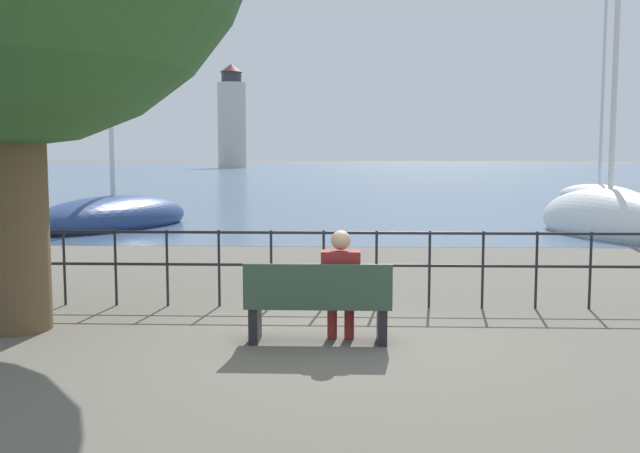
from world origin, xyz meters
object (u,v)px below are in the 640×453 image
Objects in this scene: sailboat_0 at (114,216)px; sailboat_1 at (609,220)px; park_bench at (318,305)px; seated_person_left at (341,281)px; sailboat_2 at (599,194)px; harbor_lighthouse at (232,120)px.

sailboat_1 is (13.47, -1.82, 0.08)m from sailboat_0.
seated_person_left is at bearing 16.65° from park_bench.
sailboat_2 is (4.95, 14.98, -0.11)m from sailboat_1.
sailboat_2 is at bearing 65.04° from park_bench.
sailboat_1 reaches higher than seated_person_left.
sailboat_1 is at bearing 56.84° from park_bench.
sailboat_0 is at bearing -163.72° from sailboat_2.
sailboat_0 reaches higher than seated_person_left.
sailboat_2 is at bearing -71.23° from harbor_lighthouse.
sailboat_2 is (18.42, 13.16, -0.03)m from sailboat_0.
seated_person_left is at bearing -140.03° from sailboat_1.
sailboat_2 is at bearing 59.18° from sailboat_0.
sailboat_1 is at bearing -76.02° from harbor_lighthouse.
park_bench is at bearing -39.33° from sailboat_0.
sailboat_1 is 0.62× the size of harbor_lighthouse.
park_bench is 123.20m from harbor_lighthouse.
harbor_lighthouse is at bearing 99.70° from seated_person_left.
sailboat_1 is at bearing 57.59° from seated_person_left.
sailboat_1 is at bearing 15.96° from sailboat_0.
sailboat_0 is at bearing 154.69° from sailboat_1.
sailboat_0 reaches higher than sailboat_2.
seated_person_left is 123.15m from harbor_lighthouse.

